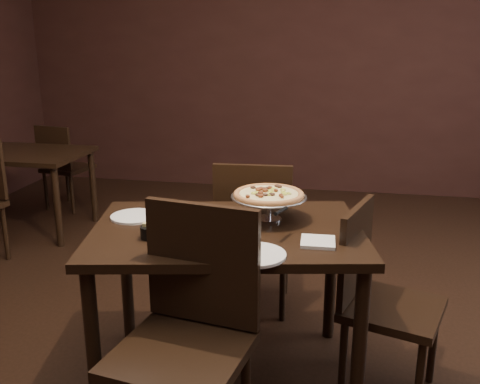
# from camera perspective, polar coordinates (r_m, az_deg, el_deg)

# --- Properties ---
(room) EXTENTS (6.04, 7.04, 2.84)m
(room) POSITION_cam_1_polar(r_m,az_deg,el_deg) (2.29, 0.65, 10.96)
(room) COLOR black
(room) RESTS_ON ground
(dining_table) EXTENTS (1.37, 1.05, 0.77)m
(dining_table) POSITION_cam_1_polar(r_m,az_deg,el_deg) (2.49, -1.36, -6.04)
(dining_table) COLOR black
(dining_table) RESTS_ON ground
(background_table) EXTENTS (1.10, 0.73, 0.69)m
(background_table) POSITION_cam_1_polar(r_m,az_deg,el_deg) (4.89, -22.46, 2.97)
(background_table) COLOR black
(background_table) RESTS_ON ground
(pizza_stand) EXTENTS (0.36, 0.36, 0.15)m
(pizza_stand) POSITION_cam_1_polar(r_m,az_deg,el_deg) (2.53, 3.08, -0.30)
(pizza_stand) COLOR silver
(pizza_stand) RESTS_ON dining_table
(parmesan_shaker) EXTENTS (0.06, 0.06, 0.10)m
(parmesan_shaker) POSITION_cam_1_polar(r_m,az_deg,el_deg) (2.33, -8.51, -3.91)
(parmesan_shaker) COLOR beige
(parmesan_shaker) RESTS_ON dining_table
(pepper_flake_shaker) EXTENTS (0.06, 0.06, 0.11)m
(pepper_flake_shaker) POSITION_cam_1_polar(r_m,az_deg,el_deg) (2.28, -1.40, -4.11)
(pepper_flake_shaker) COLOR maroon
(pepper_flake_shaker) RESTS_ON dining_table
(packet_caddy) EXTENTS (0.09, 0.09, 0.07)m
(packet_caddy) POSITION_cam_1_polar(r_m,az_deg,el_deg) (2.36, -9.55, -4.19)
(packet_caddy) COLOR black
(packet_caddy) RESTS_ON dining_table
(napkin_stack) EXTENTS (0.15, 0.15, 0.02)m
(napkin_stack) POSITION_cam_1_polar(r_m,az_deg,el_deg) (2.29, 8.31, -5.29)
(napkin_stack) COLOR white
(napkin_stack) RESTS_ON dining_table
(plate_left) EXTENTS (0.23, 0.23, 0.01)m
(plate_left) POSITION_cam_1_polar(r_m,az_deg,el_deg) (2.64, -11.19, -2.57)
(plate_left) COLOR white
(plate_left) RESTS_ON dining_table
(plate_near) EXTENTS (0.25, 0.25, 0.01)m
(plate_near) POSITION_cam_1_polar(r_m,az_deg,el_deg) (2.14, 1.57, -6.70)
(plate_near) COLOR white
(plate_near) RESTS_ON dining_table
(serving_spatula) EXTENTS (0.13, 0.13, 0.02)m
(serving_spatula) POSITION_cam_1_polar(r_m,az_deg,el_deg) (2.31, 4.39, -2.07)
(serving_spatula) COLOR silver
(serving_spatula) RESTS_ON pizza_stand
(chair_far) EXTENTS (0.47, 0.47, 0.94)m
(chair_far) POSITION_cam_1_polar(r_m,az_deg,el_deg) (3.15, 1.54, -4.17)
(chair_far) COLOR black
(chair_far) RESTS_ON ground
(chair_near) EXTENTS (0.54, 0.54, 1.01)m
(chair_near) POSITION_cam_1_polar(r_m,az_deg,el_deg) (2.10, -5.47, -14.27)
(chair_near) COLOR black
(chair_near) RESTS_ON ground
(chair_side) EXTENTS (0.52, 0.52, 0.89)m
(chair_side) POSITION_cam_1_polar(r_m,az_deg,el_deg) (2.56, 14.54, -10.45)
(chair_side) COLOR black
(chair_side) RESTS_ON ground
(bg_chair_far) EXTENTS (0.45, 0.45, 0.83)m
(bg_chair_far) POSITION_cam_1_polar(r_m,az_deg,el_deg) (5.37, -18.38, 2.87)
(bg_chair_far) COLOR black
(bg_chair_far) RESTS_ON ground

